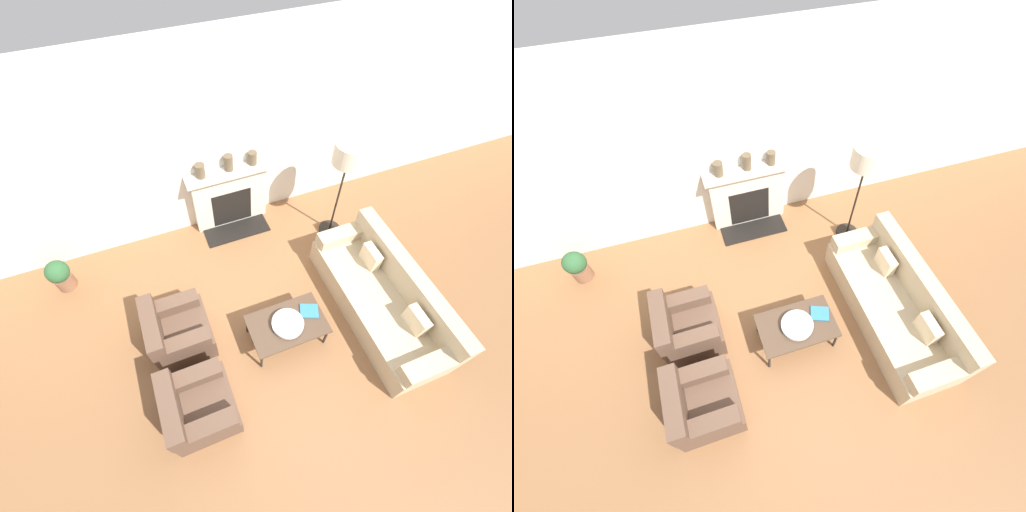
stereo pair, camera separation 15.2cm
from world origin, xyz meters
The scene contains 14 objects.
ground_plane centered at (0.00, 0.00, 0.00)m, with size 18.00×18.00×0.00m, color brown.
wall_back centered at (0.00, 2.46, 1.45)m, with size 18.00×0.06×2.90m.
fireplace centered at (0.19, 2.32, 0.51)m, with size 1.29×0.59×1.05m.
couch centered at (1.56, 0.00, 0.30)m, with size 0.87×2.25×0.82m.
armchair_near centered at (-1.13, -0.45, 0.32)m, with size 0.74×0.73×0.81m.
armchair_far centered at (-1.13, 0.50, 0.32)m, with size 0.74×0.73×0.81m.
coffee_table centered at (0.18, 0.07, 0.38)m, with size 0.97×0.59×0.41m.
bowl centered at (0.18, 0.05, 0.45)m, with size 0.40×0.40×0.07m.
book centered at (0.51, 0.12, 0.42)m, with size 0.29×0.26×0.02m.
floor_lamp centered at (1.63, 1.52, 1.42)m, with size 0.43×0.43×1.68m.
mantel_vase_left centered at (-0.20, 2.33, 1.16)m, with size 0.14×0.14×0.21m.
mantel_vase_center_left centered at (0.22, 2.33, 1.18)m, with size 0.13×0.13×0.25m.
mantel_vase_center_right centered at (0.58, 2.33, 1.15)m, with size 0.13×0.13×0.20m.
potted_plant centered at (-2.48, 1.96, 0.29)m, with size 0.32×0.32×0.53m.
Camera 1 is at (-0.83, -1.45, 4.37)m, focal length 24.00 mm.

